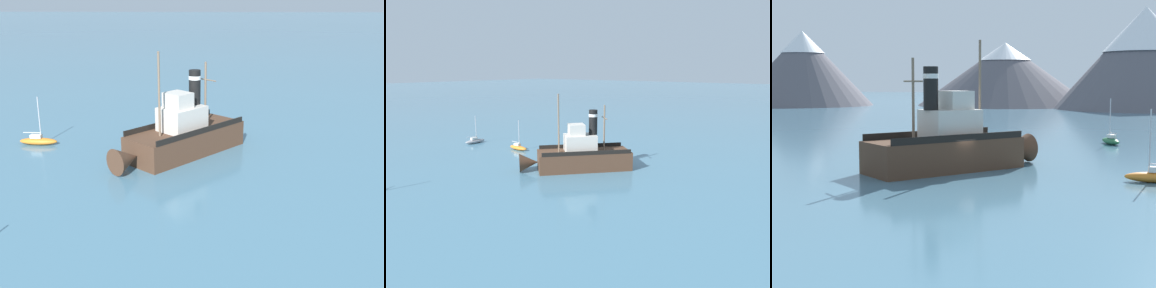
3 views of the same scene
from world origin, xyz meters
TOP-DOWN VIEW (x-y plane):
  - ground_plane at (0.00, 0.00)m, footprint 600.00×600.00m
  - mountain_ridge at (6.57, 112.02)m, footprint 180.30×61.23m
  - old_tugboat at (-0.86, 1.02)m, footprint 12.13×12.97m
  - sailboat_orange at (13.69, -1.47)m, footprint 3.83×1.20m
  - sailboat_green at (11.33, 22.34)m, footprint 2.44×3.94m

SIDE VIEW (x-z plane):
  - ground_plane at x=0.00m, z-range 0.00..0.00m
  - sailboat_orange at x=13.69m, z-range -2.02..2.88m
  - sailboat_green at x=11.33m, z-range -2.02..2.88m
  - old_tugboat at x=-0.86m, z-range -3.12..6.78m
  - mountain_ridge at x=6.57m, z-range -2.51..25.89m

